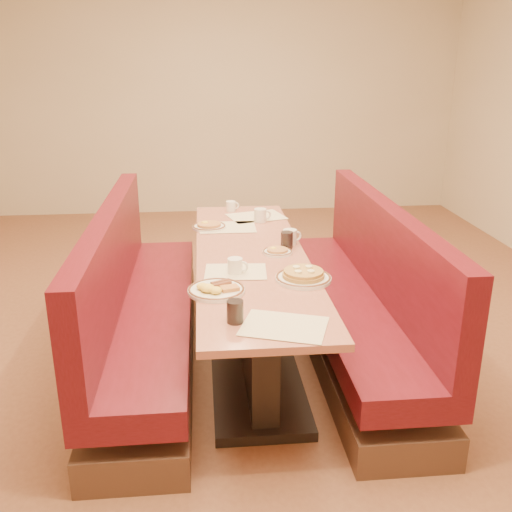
{
  "coord_description": "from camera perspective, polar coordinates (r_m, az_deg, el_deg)",
  "views": [
    {
      "loc": [
        -0.3,
        -3.44,
        1.95
      ],
      "look_at": [
        0.0,
        -0.32,
        0.85
      ],
      "focal_mm": 40.0,
      "sensor_mm": 36.0,
      "label": 1
    }
  ],
  "objects": [
    {
      "name": "eggs_plate",
      "position": [
        3.07,
        -4.03,
        -3.34
      ],
      "size": [
        0.31,
        0.31,
        0.06
      ],
      "rotation": [
        0.0,
        0.0,
        0.27
      ],
      "color": "white",
      "rests_on": "diner_table"
    },
    {
      "name": "coffee_mug_d",
      "position": [
        4.69,
        -2.49,
        5.01
      ],
      "size": [
        0.11,
        0.08,
        0.08
      ],
      "rotation": [
        0.0,
        0.0,
        0.25
      ],
      "color": "white",
      "rests_on": "diner_table"
    },
    {
      "name": "placemat_near_right",
      "position": [
        2.7,
        2.83,
        -7.02
      ],
      "size": [
        0.47,
        0.41,
        0.0
      ],
      "primitive_type": "cube",
      "rotation": [
        0.0,
        0.0,
        -0.34
      ],
      "color": "#F0E8BC",
      "rests_on": "diner_table"
    },
    {
      "name": "placemat_near_left",
      "position": [
        3.36,
        -2.05,
        -1.57
      ],
      "size": [
        0.38,
        0.29,
        0.0
      ],
      "primitive_type": "cube",
      "rotation": [
        0.0,
        0.0,
        -0.07
      ],
      "color": "#F0E8BC",
      "rests_on": "diner_table"
    },
    {
      "name": "diner_table",
      "position": [
        3.8,
        -0.46,
        -5.22
      ],
      "size": [
        0.7,
        2.5,
        0.75
      ],
      "color": "black",
      "rests_on": "ground"
    },
    {
      "name": "booth_left",
      "position": [
        3.82,
        -11.54,
        -5.73
      ],
      "size": [
        0.55,
        2.5,
        1.05
      ],
      "color": "#4C3326",
      "rests_on": "ground"
    },
    {
      "name": "room_envelope",
      "position": [
        3.46,
        -0.53,
        18.99
      ],
      "size": [
        6.04,
        8.04,
        2.82
      ],
      "color": "beige",
      "rests_on": "ground"
    },
    {
      "name": "pancake_plate",
      "position": [
        3.24,
        4.76,
        -2.02
      ],
      "size": [
        0.32,
        0.32,
        0.07
      ],
      "rotation": [
        0.0,
        0.0,
        0.33
      ],
      "color": "white",
      "rests_on": "diner_table"
    },
    {
      "name": "coffee_mug_b",
      "position": [
        3.32,
        -2.04,
        -0.98
      ],
      "size": [
        0.12,
        0.09,
        0.09
      ],
      "rotation": [
        0.0,
        0.0,
        -0.3
      ],
      "color": "white",
      "rests_on": "diner_table"
    },
    {
      "name": "coffee_mug_a",
      "position": [
        3.86,
        3.46,
        1.96
      ],
      "size": [
        0.13,
        0.09,
        0.1
      ],
      "rotation": [
        0.0,
        0.0,
        0.22
      ],
      "color": "white",
      "rests_on": "diner_table"
    },
    {
      "name": "coffee_mug_c",
      "position": [
        4.38,
        0.47,
        4.12
      ],
      "size": [
        0.13,
        0.09,
        0.1
      ],
      "rotation": [
        0.0,
        0.0,
        0.15
      ],
      "color": "white",
      "rests_on": "diner_table"
    },
    {
      "name": "placemat_far_right",
      "position": [
        4.53,
        0.03,
        3.97
      ],
      "size": [
        0.49,
        0.42,
        0.0
      ],
      "primitive_type": "cube",
      "rotation": [
        0.0,
        0.0,
        0.28
      ],
      "color": "#F0E8BC",
      "rests_on": "diner_table"
    },
    {
      "name": "placemat_far_left",
      "position": [
        4.24,
        -2.84,
        2.9
      ],
      "size": [
        0.41,
        0.31,
        0.0
      ],
      "primitive_type": "cube",
      "rotation": [
        0.0,
        0.0,
        -0.01
      ],
      "color": "#F0E8BC",
      "rests_on": "diner_table"
    },
    {
      "name": "ground",
      "position": [
        3.97,
        -0.45,
        -10.14
      ],
      "size": [
        8.0,
        8.0,
        0.0
      ],
      "primitive_type": "plane",
      "color": "#9E6647",
      "rests_on": "ground"
    },
    {
      "name": "booth_right",
      "position": [
        3.93,
        10.28,
        -4.88
      ],
      "size": [
        0.55,
        2.5,
        1.05
      ],
      "color": "#4C3326",
      "rests_on": "ground"
    },
    {
      "name": "extra_plate_mid",
      "position": [
        3.68,
        2.14,
        0.48
      ],
      "size": [
        0.19,
        0.19,
        0.04
      ],
      "rotation": [
        0.0,
        0.0,
        0.19
      ],
      "color": "white",
      "rests_on": "diner_table"
    },
    {
      "name": "extra_plate_far",
      "position": [
        4.23,
        -4.72,
        3.01
      ],
      "size": [
        0.25,
        0.25,
        0.05
      ],
      "rotation": [
        0.0,
        0.0,
        0.24
      ],
      "color": "white",
      "rests_on": "diner_table"
    },
    {
      "name": "soda_tumbler_mid",
      "position": [
        3.77,
        3.1,
        1.61
      ],
      "size": [
        0.08,
        0.08,
        0.11
      ],
      "color": "black",
      "rests_on": "diner_table"
    },
    {
      "name": "soda_tumbler_near",
      "position": [
        2.72,
        -2.11,
        -5.58
      ],
      "size": [
        0.08,
        0.08,
        0.11
      ],
      "color": "black",
      "rests_on": "diner_table"
    }
  ]
}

